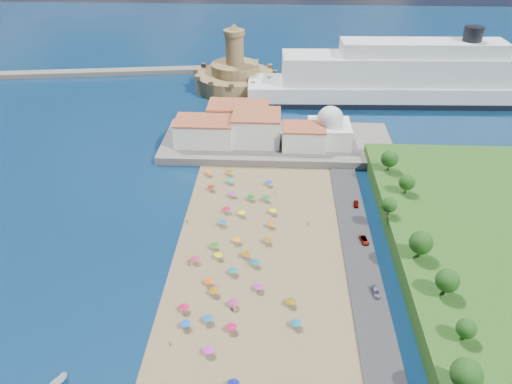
{
  "coord_description": "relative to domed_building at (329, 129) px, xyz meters",
  "views": [
    {
      "loc": [
        10.3,
        -105.68,
        88.73
      ],
      "look_at": [
        4.0,
        25.0,
        8.0
      ],
      "focal_mm": 35.0,
      "sensor_mm": 36.0,
      "label": 1
    }
  ],
  "objects": [
    {
      "name": "cruise_ship",
      "position": [
        45.53,
        54.16,
        1.41
      ],
      "size": [
        161.1,
        29.0,
        35.07
      ],
      "color": "black",
      "rests_on": "ground"
    },
    {
      "name": "fortress",
      "position": [
        -42.0,
        67.0,
        -2.29
      ],
      "size": [
        40.0,
        40.0,
        32.4
      ],
      "color": "olive",
      "rests_on": "ground"
    },
    {
      "name": "waterfront_buildings",
      "position": [
        -33.05,
        2.64,
        -1.1
      ],
      "size": [
        57.0,
        29.0,
        11.0
      ],
      "color": "silver",
      "rests_on": "terrace"
    },
    {
      "name": "beach_parasols",
      "position": [
        -31.23,
        -81.02,
        -6.83
      ],
      "size": [
        32.11,
        117.91,
        2.2
      ],
      "color": "gray",
      "rests_on": "beach"
    },
    {
      "name": "ground",
      "position": [
        -30.0,
        -71.0,
        -8.97
      ],
      "size": [
        700.0,
        700.0,
        0.0
      ],
      "primitive_type": "plane",
      "color": "#071938",
      "rests_on": "ground"
    },
    {
      "name": "domed_building",
      "position": [
        0.0,
        0.0,
        0.0
      ],
      "size": [
        16.0,
        16.0,
        15.0
      ],
      "color": "silver",
      "rests_on": "terrace"
    },
    {
      "name": "hillside_trees",
      "position": [
        18.2,
        -78.2,
        1.34
      ],
      "size": [
        12.53,
        108.8,
        7.86
      ],
      "color": "#382314",
      "rests_on": "hillside"
    },
    {
      "name": "jetty",
      "position": [
        -42.0,
        37.0,
        -7.77
      ],
      "size": [
        18.0,
        70.0,
        2.4
      ],
      "primitive_type": "cube",
      "color": "#59544C",
      "rests_on": "ground"
    },
    {
      "name": "beachgoers",
      "position": [
        -31.99,
        -74.21,
        -7.86
      ],
      "size": [
        38.65,
        95.62,
        1.9
      ],
      "color": "tan",
      "rests_on": "beach"
    },
    {
      "name": "breakwater",
      "position": [
        -140.0,
        82.0,
        -7.67
      ],
      "size": [
        199.03,
        34.77,
        2.6
      ],
      "primitive_type": "cube",
      "rotation": [
        0.0,
        0.0,
        0.14
      ],
      "color": "#59544C",
      "rests_on": "ground"
    },
    {
      "name": "parked_cars",
      "position": [
        6.0,
        -74.34,
        -7.65
      ],
      "size": [
        2.69,
        79.63,
        1.3
      ],
      "color": "gray",
      "rests_on": "promenade"
    },
    {
      "name": "terrace",
      "position": [
        -20.0,
        2.0,
        -7.47
      ],
      "size": [
        90.0,
        36.0,
        3.0
      ],
      "primitive_type": "cube",
      "color": "#59544C",
      "rests_on": "ground"
    }
  ]
}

